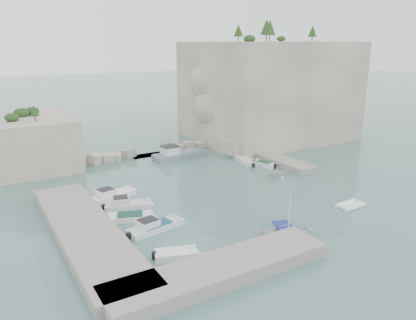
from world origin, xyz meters
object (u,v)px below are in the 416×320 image
motorboat_b (128,208)px  motorboat_d (156,230)px  tender_east_b (264,166)px  motorboat_e (176,257)px  work_boat (180,158)px  motorboat_c (130,220)px  tender_east_d (236,157)px  inflatable_dinghy (350,207)px  tender_east_c (246,162)px  motorboat_a (113,198)px  rowboat (288,236)px  tender_east_a (278,177)px

motorboat_b → motorboat_d: size_ratio=0.88×
motorboat_b → tender_east_b: bearing=28.2°
motorboat_e → motorboat_b: bearing=108.8°
motorboat_d → work_boat: (13.25, 20.91, 0.00)m
motorboat_c → tender_east_d: (21.93, 13.26, 0.00)m
motorboat_e → tender_east_d: size_ratio=0.86×
motorboat_d → motorboat_e: size_ratio=1.59×
motorboat_d → motorboat_e: (-0.60, -5.47, 0.00)m
motorboat_d → inflatable_dinghy: size_ratio=1.85×
motorboat_c → tender_east_c: 24.00m
motorboat_b → work_boat: (13.62, 14.54, 0.00)m
motorboat_d → work_boat: bearing=47.2°
tender_east_b → tender_east_d: (-0.95, 5.67, 0.00)m
motorboat_a → rowboat: bearing=-72.9°
motorboat_a → tender_east_a: 21.26m
motorboat_b → motorboat_e: bearing=-74.8°
inflatable_dinghy → motorboat_b: bearing=148.0°
motorboat_c → rowboat: size_ratio=1.06×
motorboat_e → motorboat_d: bearing=103.7°
inflatable_dinghy → tender_east_c: 19.34m
motorboat_e → work_boat: 29.80m
motorboat_d → tender_east_a: bearing=6.5°
motorboat_d → tender_east_a: size_ratio=2.09×
motorboat_c → rowboat: 15.40m
work_boat → motorboat_b: bearing=-136.6°
motorboat_e → rowboat: (10.43, -1.83, 0.00)m
tender_east_a → tender_east_d: 10.55m
rowboat → tender_east_a: tender_east_a is taller
motorboat_e → motorboat_c: bearing=114.2°
tender_east_a → tender_east_c: 7.64m
motorboat_d → motorboat_c: bearing=99.9°
tender_east_a → work_boat: size_ratio=0.32×
inflatable_dinghy → tender_east_a: tender_east_a is taller
motorboat_b → inflatable_dinghy: motorboat_b is taller
motorboat_d → motorboat_e: bearing=-106.7°
motorboat_c → tender_east_c: same height
motorboat_a → inflatable_dinghy: size_ratio=1.82×
motorboat_d → motorboat_e: 5.50m
rowboat → work_boat: (3.42, 28.21, 0.00)m
motorboat_c → tender_east_b: 24.10m
motorboat_b → tender_east_a: (20.39, -0.26, 0.00)m
motorboat_c → tender_east_b: (22.88, 7.58, 0.00)m
inflatable_dinghy → tender_east_b: (1.51, 16.57, 0.00)m
tender_east_a → tender_east_d: tender_east_d is taller
work_boat → motorboat_c: bearing=-133.1°
tender_east_b → tender_east_d: 5.75m
inflatable_dinghy → work_boat: 27.38m
motorboat_b → motorboat_c: motorboat_b is taller
motorboat_d → tender_east_b: size_ratio=1.58×
tender_east_c → rowboat: bearing=165.6°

